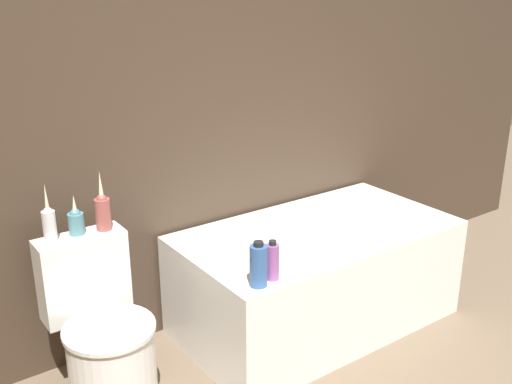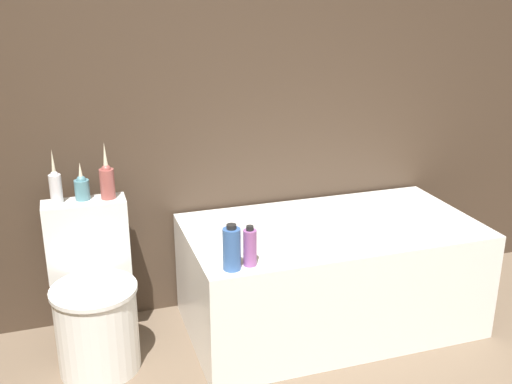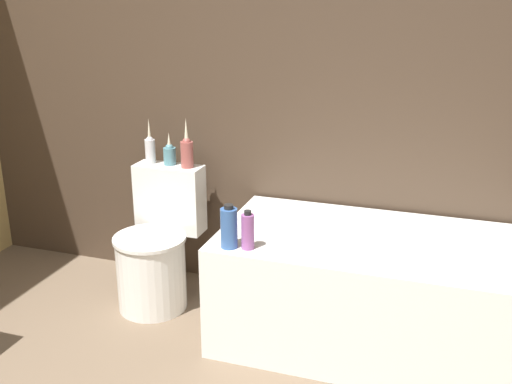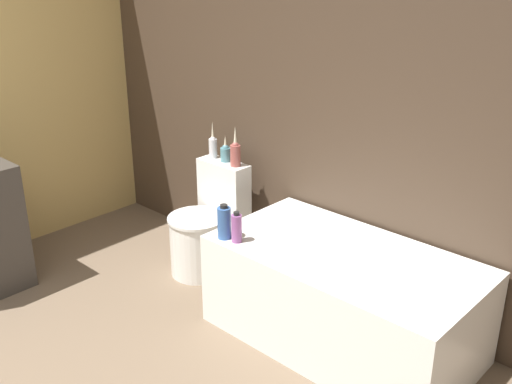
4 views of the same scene
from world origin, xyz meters
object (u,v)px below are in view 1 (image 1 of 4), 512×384
vase_bronze (103,210)px  vase_silver (76,221)px  shampoo_bottle_tall (258,265)px  shampoo_bottle_short (272,261)px  toilet (105,342)px  vase_gold (49,222)px  bathtub (316,276)px

vase_bronze → vase_silver: bearing=169.6°
vase_bronze → shampoo_bottle_tall: (0.46, -0.55, -0.18)m
shampoo_bottle_short → toilet: bearing=152.2°
vase_silver → vase_gold: bearing=-176.8°
toilet → vase_bronze: bearing=58.6°
shampoo_bottle_short → vase_gold: bearing=144.4°
bathtub → vase_bronze: 1.23m
shampoo_bottle_tall → toilet: bearing=147.8°
vase_silver → shampoo_bottle_tall: (0.57, -0.57, -0.15)m
shampoo_bottle_tall → bathtub: bearing=27.3°
vase_silver → shampoo_bottle_tall: vase_silver is taller
bathtub → toilet: 1.19m
bathtub → vase_gold: vase_gold is taller
vase_silver → shampoo_bottle_short: bearing=-40.4°
vase_silver → shampoo_bottle_short: 0.88m
bathtub → toilet: bearing=178.0°
bathtub → vase_bronze: vase_bronze is taller
shampoo_bottle_tall → shampoo_bottle_short: bearing=9.2°
bathtub → shampoo_bottle_tall: size_ratio=7.14×
vase_silver → shampoo_bottle_short: size_ratio=1.00×
vase_gold → shampoo_bottle_short: bearing=-35.6°
toilet → vase_silver: 0.55m
shampoo_bottle_tall → shampoo_bottle_short: (0.09, 0.01, -0.01)m
shampoo_bottle_tall → shampoo_bottle_short: 0.09m
bathtub → vase_bronze: bearing=167.7°
vase_bronze → shampoo_bottle_short: 0.79m
shampoo_bottle_short → bathtub: bearing=29.8°
shampoo_bottle_tall → vase_gold: bearing=140.5°
bathtub → shampoo_bottle_tall: shampoo_bottle_tall is taller
vase_gold → shampoo_bottle_tall: bearing=-39.5°
vase_gold → vase_silver: 0.12m
bathtub → toilet: size_ratio=1.97×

